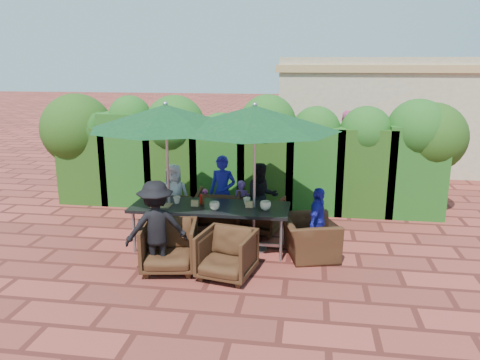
# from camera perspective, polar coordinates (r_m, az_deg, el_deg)

# --- Properties ---
(ground) EXTENTS (80.00, 80.00, 0.00)m
(ground) POSITION_cam_1_polar(r_m,az_deg,el_deg) (8.12, -1.86, -8.01)
(ground) COLOR maroon
(ground) RESTS_ON ground
(dining_table) EXTENTS (2.62, 0.90, 0.75)m
(dining_table) POSITION_cam_1_polar(r_m,az_deg,el_deg) (7.81, -3.67, -3.67)
(dining_table) COLOR black
(dining_table) RESTS_ON ground
(umbrella_left) EXTENTS (2.51, 2.51, 2.46)m
(umbrella_left) POSITION_cam_1_polar(r_m,az_deg,el_deg) (7.67, -9.03, 7.61)
(umbrella_left) COLOR gray
(umbrella_left) RESTS_ON ground
(umbrella_right) EXTENTS (2.72, 2.72, 2.46)m
(umbrella_right) POSITION_cam_1_polar(r_m,az_deg,el_deg) (7.40, 1.82, 7.55)
(umbrella_right) COLOR gray
(umbrella_right) RESTS_ON ground
(chair_far_left) EXTENTS (0.85, 0.80, 0.80)m
(chair_far_left) POSITION_cam_1_polar(r_m,az_deg,el_deg) (8.89, -7.40, -3.43)
(chair_far_left) COLOR black
(chair_far_left) RESTS_ON ground
(chair_far_mid) EXTENTS (0.87, 0.83, 0.83)m
(chair_far_mid) POSITION_cam_1_polar(r_m,az_deg,el_deg) (8.78, -2.57, -3.41)
(chair_far_mid) COLOR black
(chair_far_mid) RESTS_ON ground
(chair_far_right) EXTENTS (0.87, 0.84, 0.74)m
(chair_far_right) POSITION_cam_1_polar(r_m,az_deg,el_deg) (8.66, 2.60, -3.99)
(chair_far_right) COLOR black
(chair_far_right) RESTS_ON ground
(chair_near_left) EXTENTS (0.91, 0.86, 0.82)m
(chair_near_left) POSITION_cam_1_polar(r_m,az_deg,el_deg) (7.16, -8.62, -7.76)
(chair_near_left) COLOR black
(chair_near_left) RESTS_ON ground
(chair_near_right) EXTENTS (0.88, 0.84, 0.77)m
(chair_near_right) POSITION_cam_1_polar(r_m,az_deg,el_deg) (6.87, -1.63, -8.79)
(chair_near_right) COLOR black
(chair_near_right) RESTS_ON ground
(chair_end_right) EXTENTS (0.85, 1.09, 0.84)m
(chair_end_right) POSITION_cam_1_polar(r_m,az_deg,el_deg) (7.66, 8.45, -6.18)
(chair_end_right) COLOR black
(chair_end_right) RESTS_ON ground
(adult_far_left) EXTENTS (0.61, 0.37, 1.23)m
(adult_far_left) POSITION_cam_1_polar(r_m,az_deg,el_deg) (8.87, -8.05, -2.00)
(adult_far_left) COLOR silver
(adult_far_left) RESTS_ON ground
(adult_far_mid) EXTENTS (0.55, 0.46, 1.39)m
(adult_far_mid) POSITION_cam_1_polar(r_m,az_deg,el_deg) (8.74, -2.14, -1.57)
(adult_far_mid) COLOR #1C1C97
(adult_far_mid) RESTS_ON ground
(adult_far_right) EXTENTS (0.70, 0.56, 1.28)m
(adult_far_right) POSITION_cam_1_polar(r_m,az_deg,el_deg) (8.68, 2.66, -2.09)
(adult_far_right) COLOR black
(adult_far_right) RESTS_ON ground
(adult_near_left) EXTENTS (0.99, 0.75, 1.41)m
(adult_near_left) POSITION_cam_1_polar(r_m,az_deg,el_deg) (7.01, -10.16, -5.72)
(adult_near_left) COLOR black
(adult_near_left) RESTS_ON ground
(adult_end_right) EXTENTS (0.50, 0.73, 1.13)m
(adult_end_right) POSITION_cam_1_polar(r_m,az_deg,el_deg) (7.65, 9.41, -5.08)
(adult_end_right) COLOR #1C1C97
(adult_end_right) RESTS_ON ground
(child_left) EXTENTS (0.29, 0.24, 0.73)m
(child_left) POSITION_cam_1_polar(r_m,az_deg,el_deg) (8.94, -4.26, -3.44)
(child_left) COLOR #E35098
(child_left) RESTS_ON ground
(child_right) EXTENTS (0.34, 0.29, 0.92)m
(child_right) POSITION_cam_1_polar(r_m,az_deg,el_deg) (8.82, 0.19, -3.01)
(child_right) COLOR #8952B2
(child_right) RESTS_ON ground
(pedestrian_a) EXTENTS (1.68, 1.18, 1.71)m
(pedestrian_a) POSITION_cam_1_polar(r_m,az_deg,el_deg) (11.94, 9.44, 3.30)
(pedestrian_a) COLOR #27914C
(pedestrian_a) RESTS_ON ground
(pedestrian_b) EXTENTS (1.02, 0.77, 1.91)m
(pedestrian_b) POSITION_cam_1_polar(r_m,az_deg,el_deg) (12.12, 12.80, 3.77)
(pedestrian_b) COLOR #E35098
(pedestrian_b) RESTS_ON ground
(pedestrian_c) EXTENTS (1.10, 0.70, 1.59)m
(pedestrian_c) POSITION_cam_1_polar(r_m,az_deg,el_deg) (12.02, 17.99, 2.57)
(pedestrian_c) COLOR #9998A0
(pedestrian_c) RESTS_ON ground
(cup_a) EXTENTS (0.17, 0.17, 0.14)m
(cup_a) POSITION_cam_1_polar(r_m,az_deg,el_deg) (7.89, -10.51, -2.62)
(cup_a) COLOR beige
(cup_a) RESTS_ON dining_table
(cup_b) EXTENTS (0.13, 0.13, 0.12)m
(cup_b) POSITION_cam_1_polar(r_m,az_deg,el_deg) (7.96, -7.71, -2.42)
(cup_b) COLOR beige
(cup_b) RESTS_ON dining_table
(cup_c) EXTENTS (0.17, 0.17, 0.13)m
(cup_c) POSITION_cam_1_polar(r_m,az_deg,el_deg) (7.56, -3.12, -3.16)
(cup_c) COLOR beige
(cup_c) RESTS_ON dining_table
(cup_d) EXTENTS (0.13, 0.13, 0.12)m
(cup_d) POSITION_cam_1_polar(r_m,az_deg,el_deg) (7.84, 0.84, -2.57)
(cup_d) COLOR beige
(cup_d) RESTS_ON dining_table
(cup_e) EXTENTS (0.18, 0.18, 0.14)m
(cup_e) POSITION_cam_1_polar(r_m,az_deg,el_deg) (7.56, 3.12, -3.13)
(cup_e) COLOR beige
(cup_e) RESTS_ON dining_table
(ketchup_bottle) EXTENTS (0.04, 0.04, 0.17)m
(ketchup_bottle) POSITION_cam_1_polar(r_m,az_deg,el_deg) (7.88, -4.76, -2.32)
(ketchup_bottle) COLOR #B20C0A
(ketchup_bottle) RESTS_ON dining_table
(sauce_bottle) EXTENTS (0.04, 0.04, 0.17)m
(sauce_bottle) POSITION_cam_1_polar(r_m,az_deg,el_deg) (7.85, -4.54, -2.38)
(sauce_bottle) COLOR #4C230C
(sauce_bottle) RESTS_ON dining_table
(serving_tray) EXTENTS (0.35, 0.25, 0.02)m
(serving_tray) POSITION_cam_1_polar(r_m,az_deg,el_deg) (7.88, -9.65, -3.06)
(serving_tray) COLOR olive
(serving_tray) RESTS_ON dining_table
(number_block_left) EXTENTS (0.12, 0.06, 0.10)m
(number_block_left) POSITION_cam_1_polar(r_m,az_deg,el_deg) (7.77, -5.53, -2.84)
(number_block_left) COLOR tan
(number_block_left) RESTS_ON dining_table
(number_block_right) EXTENTS (0.12, 0.06, 0.10)m
(number_block_right) POSITION_cam_1_polar(r_m,az_deg,el_deg) (7.67, 1.13, -3.01)
(number_block_right) COLOR tan
(number_block_right) RESTS_ON dining_table
(hedge_wall) EXTENTS (9.10, 1.60, 2.43)m
(hedge_wall) POSITION_cam_1_polar(r_m,az_deg,el_deg) (9.98, -0.13, 4.09)
(hedge_wall) COLOR #1E3E11
(hedge_wall) RESTS_ON ground
(building) EXTENTS (6.20, 3.08, 3.20)m
(building) POSITION_cam_1_polar(r_m,az_deg,el_deg) (14.61, 17.05, 7.82)
(building) COLOR beige
(building) RESTS_ON ground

